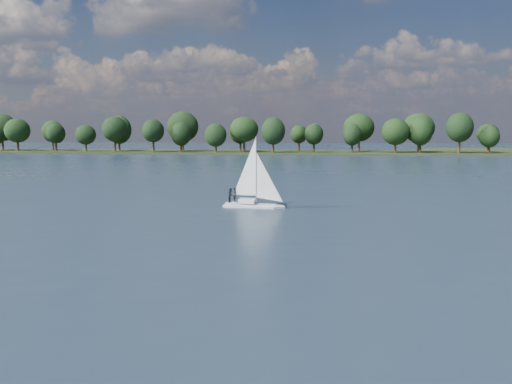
# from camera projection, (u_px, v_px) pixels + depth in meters

# --- Properties ---
(ground) EXTENTS (700.00, 700.00, 0.00)m
(ground) POSITION_uv_depth(u_px,v_px,m) (294.00, 173.00, 116.12)
(ground) COLOR #233342
(ground) RESTS_ON ground
(far_shore) EXTENTS (660.00, 40.00, 1.50)m
(far_shore) POSITION_uv_depth(u_px,v_px,m) (315.00, 153.00, 226.40)
(far_shore) COLOR black
(far_shore) RESTS_ON ground
(sailboat) EXTENTS (6.30, 2.40, 8.09)m
(sailboat) POSITION_uv_depth(u_px,v_px,m) (250.00, 187.00, 61.86)
(sailboat) COLOR white
(sailboat) RESTS_ON ground
(treeline) EXTENTS (562.40, 73.98, 18.28)m
(treeline) POSITION_uv_depth(u_px,v_px,m) (306.00, 133.00, 222.46)
(treeline) COLOR black
(treeline) RESTS_ON ground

